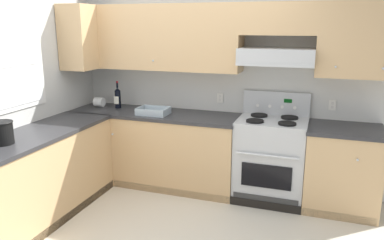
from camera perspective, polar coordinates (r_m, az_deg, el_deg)
ground_plane at (r=3.76m, az=-6.25°, el=-17.32°), size 7.04×7.04×0.00m
wall_back at (r=4.55m, az=6.18°, el=8.08°), size 4.68×0.57×2.55m
wall_left at (r=4.36m, az=-24.78°, el=4.79°), size 0.47×4.00×2.55m
counter_back_run at (r=4.58m, az=1.14°, el=-4.99°), size 3.60×0.65×0.91m
counter_left_run at (r=4.19m, az=-22.20°, el=-7.98°), size 0.63×1.91×0.91m
stove at (r=4.42m, az=11.65°, el=-5.68°), size 0.76×0.62×1.20m
wine_bottle at (r=4.96m, az=-11.04°, el=3.35°), size 0.07×0.08×0.35m
bowl at (r=4.56m, az=-5.81°, el=1.19°), size 0.36×0.26×0.08m
bucket at (r=3.80m, az=-26.56°, el=-1.64°), size 0.21×0.21×0.21m
paper_towel_roll at (r=5.09m, az=-13.69°, el=2.63°), size 0.12×0.12×0.12m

